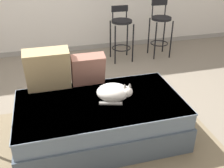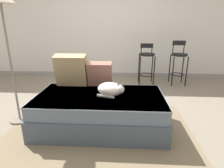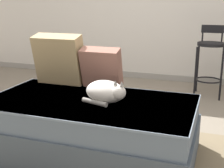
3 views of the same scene
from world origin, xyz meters
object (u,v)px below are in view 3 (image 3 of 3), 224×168
object	(u,v)px
cat	(106,92)
throw_pillow_corner	(59,59)
couch	(90,126)
bar_stool_near_window	(210,55)
throw_pillow_middle	(101,68)

from	to	relation	value
cat	throw_pillow_corner	bearing A→B (deg)	148.16
couch	throw_pillow_corner	bearing A→B (deg)	141.70
couch	throw_pillow_corner	world-z (taller)	throw_pillow_corner
couch	bar_stool_near_window	distance (m)	2.16
throw_pillow_corner	cat	distance (m)	0.72
couch	cat	world-z (taller)	cat
throw_pillow_middle	couch	bearing A→B (deg)	-83.33
throw_pillow_corner	bar_stool_near_window	world-z (taller)	throw_pillow_corner
throw_pillow_middle	cat	world-z (taller)	throw_pillow_middle
couch	cat	size ratio (longest dim) A/B	4.45
throw_pillow_middle	cat	distance (m)	0.43
couch	bar_stool_near_window	size ratio (longest dim) A/B	1.83
cat	throw_pillow_middle	bearing A→B (deg)	116.37
bar_stool_near_window	couch	bearing A→B (deg)	-112.50
cat	bar_stool_near_window	distance (m)	2.10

